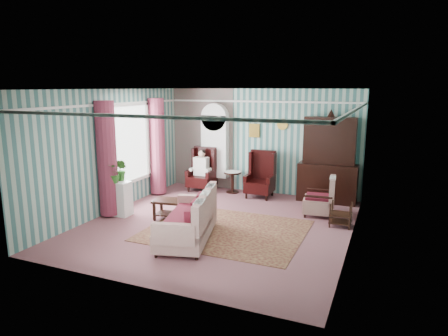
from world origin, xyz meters
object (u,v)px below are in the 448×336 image
at_px(dresser_hutch, 329,157).
at_px(nest_table, 341,214).
at_px(floral_armchair, 319,196).
at_px(sofa, 187,215).
at_px(bookcase, 215,151).
at_px(round_side_table, 232,182).
at_px(seated_woman, 201,171).
at_px(coffee_table, 175,210).
at_px(wingback_left, 201,169).
at_px(plant_stand, 119,198).
at_px(wingback_right, 260,175).

relative_size(dresser_hutch, nest_table, 4.37).
bearing_deg(floral_armchair, sofa, 134.66).
relative_size(bookcase, round_side_table, 3.73).
bearing_deg(nest_table, seated_woman, 159.15).
relative_size(round_side_table, nest_table, 1.11).
xyz_separation_m(dresser_hutch, seated_woman, (-3.50, -0.27, -0.59)).
bearing_deg(floral_armchair, coffee_table, 111.91).
xyz_separation_m(bookcase, wingback_left, (-0.25, -0.39, -0.50)).
distance_m(dresser_hutch, wingback_left, 3.55).
bearing_deg(wingback_left, bookcase, 57.34).
height_order(round_side_table, nest_table, round_side_table).
height_order(wingback_left, round_side_table, wingback_left).
xyz_separation_m(nest_table, plant_stand, (-4.87, -1.20, 0.13)).
bearing_deg(dresser_hutch, bookcase, 177.89).
distance_m(nest_table, plant_stand, 5.02).
distance_m(wingback_left, sofa, 3.80).
xyz_separation_m(round_side_table, coffee_table, (-0.34, -2.67, -0.08)).
xyz_separation_m(seated_woman, coffee_table, (0.56, -2.52, -0.37)).
height_order(nest_table, coffee_table, nest_table).
height_order(wingback_right, coffee_table, wingback_right).
bearing_deg(sofa, coffee_table, 25.06).
xyz_separation_m(wingback_left, plant_stand, (-0.80, -2.75, -0.22)).
bearing_deg(bookcase, coffee_table, -83.92).
distance_m(nest_table, sofa, 3.33).
bearing_deg(nest_table, dresser_hutch, 107.39).
bearing_deg(sofa, round_side_table, -7.11).
xyz_separation_m(seated_woman, round_side_table, (0.90, 0.15, -0.29)).
height_order(seated_woman, coffee_table, seated_woman).
height_order(dresser_hutch, coffee_table, dresser_hutch).
distance_m(wingback_left, plant_stand, 2.87).
height_order(bookcase, wingback_left, bookcase).
bearing_deg(bookcase, nest_table, -26.92).
xyz_separation_m(wingback_right, plant_stand, (-2.55, -2.75, -0.22)).
relative_size(seated_woman, plant_stand, 1.47).
bearing_deg(seated_woman, wingback_right, 0.00).
height_order(round_side_table, plant_stand, plant_stand).
bearing_deg(dresser_hutch, wingback_right, -171.23).
distance_m(round_side_table, coffee_table, 2.70).
distance_m(nest_table, coffee_table, 3.64).
bearing_deg(wingback_left, round_side_table, 9.46).
distance_m(dresser_hutch, coffee_table, 4.17).
relative_size(plant_stand, sofa, 0.41).
bearing_deg(plant_stand, floral_armchair, 22.71).
distance_m(seated_woman, plant_stand, 2.87).
bearing_deg(plant_stand, bookcase, 71.51).
bearing_deg(dresser_hutch, plant_stand, -144.92).
distance_m(nest_table, floral_armchair, 0.85).
xyz_separation_m(nest_table, coffee_table, (-3.51, -0.97, -0.05)).
height_order(nest_table, sofa, sofa).
bearing_deg(floral_armchair, nest_table, -142.71).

